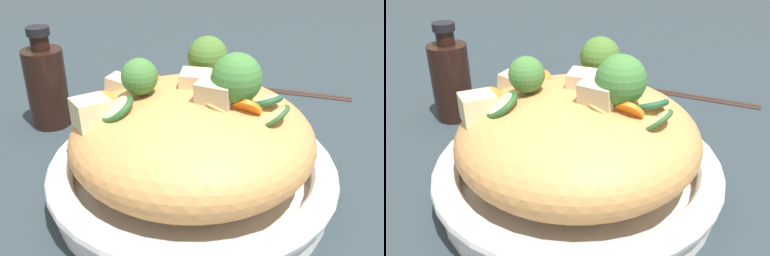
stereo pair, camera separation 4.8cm
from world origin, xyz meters
TOP-DOWN VIEW (x-y plane):
  - ground_plane at (0.00, 0.00)m, footprint 3.00×3.00m
  - serving_bowl at (0.00, 0.00)m, footprint 0.33×0.33m
  - noodle_heap at (-0.00, -0.00)m, footprint 0.27×0.27m
  - broccoli_florets at (-0.01, 0.02)m, footprint 0.14×0.14m
  - carrot_coins at (-0.03, -0.02)m, footprint 0.15×0.17m
  - zucchini_slices at (0.00, 0.02)m, footprint 0.22×0.19m
  - chicken_chunks at (-0.01, -0.03)m, footprint 0.16×0.16m
  - soy_sauce_bottle at (-0.25, -0.11)m, footprint 0.06×0.06m
  - chopsticks_pair at (-0.19, 0.28)m, footprint 0.17×0.18m

SIDE VIEW (x-z plane):
  - ground_plane at x=0.00m, z-range 0.00..0.00m
  - chopsticks_pair at x=-0.19m, z-range 0.00..0.01m
  - serving_bowl at x=0.00m, z-range 0.00..0.05m
  - soy_sauce_bottle at x=-0.25m, z-range -0.01..0.14m
  - noodle_heap at x=0.00m, z-range 0.02..0.13m
  - zucchini_slices at x=0.00m, z-range 0.09..0.14m
  - carrot_coins at x=-0.03m, z-range 0.10..0.14m
  - chicken_chunks at x=-0.01m, z-range 0.10..0.15m
  - broccoli_florets at x=-0.01m, z-range 0.11..0.18m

